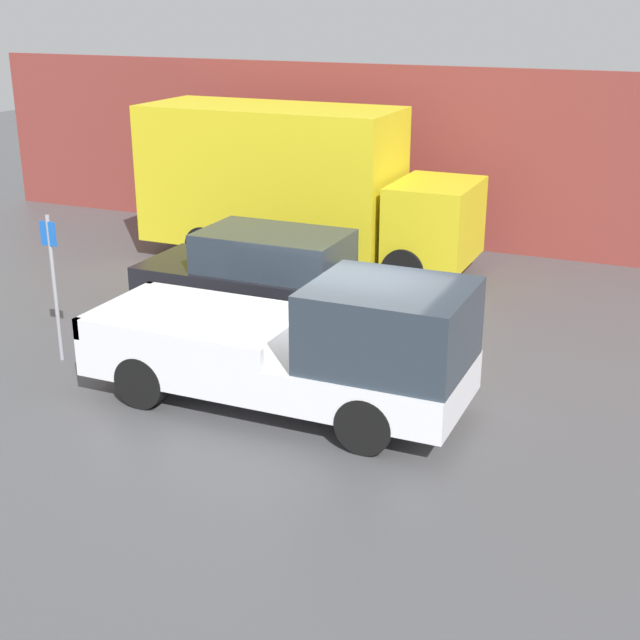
{
  "coord_description": "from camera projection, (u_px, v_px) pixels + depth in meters",
  "views": [
    {
      "loc": [
        4.59,
        -11.75,
        5.77
      ],
      "look_at": [
        -0.61,
        0.12,
        1.04
      ],
      "focal_mm": 50.0,
      "sensor_mm": 36.0,
      "label": 1
    }
  ],
  "objects": [
    {
      "name": "car",
      "position": [
        269.0,
        277.0,
        16.45
      ],
      "size": [
        4.85,
        1.92,
        1.74
      ],
      "color": "black",
      "rests_on": "ground"
    },
    {
      "name": "parking_sign",
      "position": [
        54.0,
        280.0,
        14.52
      ],
      "size": [
        0.3,
        0.07,
        2.49
      ],
      "color": "gray",
      "rests_on": "ground"
    },
    {
      "name": "building_wall",
      "position": [
        494.0,
        162.0,
        20.67
      ],
      "size": [
        28.0,
        0.15,
        4.25
      ],
      "color": "brown",
      "rests_on": "ground"
    },
    {
      "name": "pickup_truck",
      "position": [
        314.0,
        349.0,
        12.82
      ],
      "size": [
        5.7,
        2.04,
        2.08
      ],
      "color": "silver",
      "rests_on": "ground"
    },
    {
      "name": "delivery_truck",
      "position": [
        292.0,
        182.0,
        19.94
      ],
      "size": [
        7.56,
        2.43,
        3.48
      ],
      "color": "gold",
      "rests_on": "ground"
    },
    {
      "name": "ground_plane",
      "position": [
        353.0,
        391.0,
        13.81
      ],
      "size": [
        60.0,
        60.0,
        0.0
      ],
      "primitive_type": "plane",
      "color": "#4C4C4F"
    },
    {
      "name": "newspaper_box",
      "position": [
        411.0,
        224.0,
        21.63
      ],
      "size": [
        0.45,
        0.4,
        1.09
      ],
      "color": "gold",
      "rests_on": "ground"
    }
  ]
}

